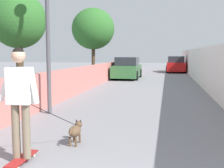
% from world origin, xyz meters
% --- Properties ---
extents(ground_plane, '(80.00, 80.00, 0.00)m').
position_xyz_m(ground_plane, '(14.00, 0.00, 0.00)').
color(ground_plane, gray).
extents(wall_left, '(48.00, 0.30, 1.16)m').
position_xyz_m(wall_left, '(12.00, 2.97, 0.58)').
color(wall_left, '#CC726B').
rests_on(wall_left, ground).
extents(fence_right, '(48.00, 0.30, 2.13)m').
position_xyz_m(fence_right, '(12.00, -2.97, 1.06)').
color(fence_right, white).
rests_on(fence_right, ground).
extents(tree_left_near, '(3.19, 3.19, 5.18)m').
position_xyz_m(tree_left_near, '(19.00, 4.50, 3.63)').
color(tree_left_near, '#473523').
rests_on(tree_left_near, ground).
extents(tree_left_mid, '(1.93, 1.93, 3.93)m').
position_xyz_m(tree_left_mid, '(7.50, 4.12, 2.91)').
color(tree_left_mid, '#473523').
rests_on(tree_left_mid, ground).
extents(lamp_post, '(0.36, 0.36, 4.60)m').
position_xyz_m(lamp_post, '(6.11, 2.42, 3.12)').
color(lamp_post, '#4C4C51').
rests_on(lamp_post, ground).
extents(skateboard, '(0.80, 0.22, 0.08)m').
position_xyz_m(skateboard, '(2.47, 1.31, 0.07)').
color(skateboard, maroon).
rests_on(skateboard, ground).
extents(person_skateboarder, '(0.23, 0.71, 1.80)m').
position_xyz_m(person_skateboarder, '(2.47, 1.31, 1.14)').
color(person_skateboarder, '#726651').
rests_on(person_skateboarder, skateboard).
extents(dog, '(1.39, 0.67, 1.06)m').
position_xyz_m(dog, '(3.55, 0.75, 0.27)').
color(dog, brown).
rests_on(dog, ground).
extents(car_near, '(4.21, 1.80, 1.54)m').
position_xyz_m(car_near, '(18.41, 1.82, 0.72)').
color(car_near, '#336B38').
rests_on(car_near, ground).
extents(car_far, '(4.07, 1.80, 1.54)m').
position_xyz_m(car_far, '(26.23, -1.82, 0.71)').
color(car_far, '#B71414').
rests_on(car_far, ground).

